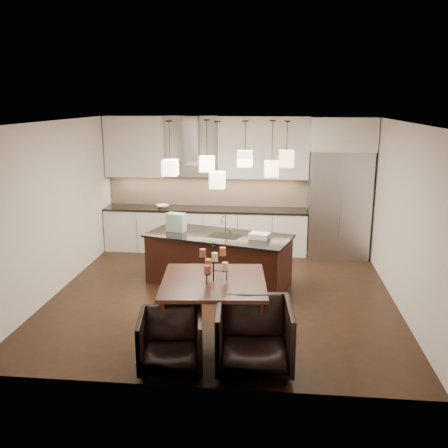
# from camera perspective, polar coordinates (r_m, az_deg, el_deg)

# --- Properties ---
(floor) EXTENTS (5.50, 5.50, 0.02)m
(floor) POSITION_cam_1_polar(r_m,az_deg,el_deg) (8.31, -0.14, -8.12)
(floor) COLOR black
(floor) RESTS_ON ground
(ceiling) EXTENTS (5.50, 5.50, 0.02)m
(ceiling) POSITION_cam_1_polar(r_m,az_deg,el_deg) (7.70, -0.16, 11.70)
(ceiling) COLOR white
(ceiling) RESTS_ON wall_back
(wall_back) EXTENTS (5.50, 0.02, 2.80)m
(wall_back) POSITION_cam_1_polar(r_m,az_deg,el_deg) (10.59, 1.43, 4.66)
(wall_back) COLOR silver
(wall_back) RESTS_ON ground
(wall_front) EXTENTS (5.50, 0.02, 2.80)m
(wall_front) POSITION_cam_1_polar(r_m,az_deg,el_deg) (5.25, -3.35, -5.15)
(wall_front) COLOR silver
(wall_front) RESTS_ON ground
(wall_left) EXTENTS (0.02, 5.50, 2.80)m
(wall_left) POSITION_cam_1_polar(r_m,az_deg,el_deg) (8.62, -18.72, 1.75)
(wall_left) COLOR silver
(wall_left) RESTS_ON ground
(wall_right) EXTENTS (0.02, 5.50, 2.80)m
(wall_right) POSITION_cam_1_polar(r_m,az_deg,el_deg) (8.08, 19.70, 0.89)
(wall_right) COLOR silver
(wall_right) RESTS_ON ground
(refrigerator) EXTENTS (1.20, 0.72, 2.15)m
(refrigerator) POSITION_cam_1_polar(r_m,az_deg,el_deg) (10.32, 12.96, 2.22)
(refrigerator) COLOR #B7B7BA
(refrigerator) RESTS_ON floor
(fridge_panel) EXTENTS (1.26, 0.72, 0.65)m
(fridge_panel) POSITION_cam_1_polar(r_m,az_deg,el_deg) (10.14, 13.40, 9.99)
(fridge_panel) COLOR silver
(fridge_panel) RESTS_ON refrigerator
(lower_cabinets) EXTENTS (4.21, 0.62, 0.88)m
(lower_cabinets) POSITION_cam_1_polar(r_m,az_deg,el_deg) (10.53, -2.13, -0.74)
(lower_cabinets) COLOR silver
(lower_cabinets) RESTS_ON floor
(countertop) EXTENTS (4.21, 0.66, 0.04)m
(countertop) POSITION_cam_1_polar(r_m,az_deg,el_deg) (10.43, -2.15, 1.71)
(countertop) COLOR black
(countertop) RESTS_ON lower_cabinets
(backsplash) EXTENTS (4.21, 0.02, 0.63)m
(backsplash) POSITION_cam_1_polar(r_m,az_deg,el_deg) (10.65, -1.94, 3.81)
(backsplash) COLOR #BEAA8D
(backsplash) RESTS_ON countertop
(upper_cab_left) EXTENTS (1.25, 0.35, 1.25)m
(upper_cab_left) POSITION_cam_1_polar(r_m,az_deg,el_deg) (10.67, -10.08, 8.72)
(upper_cab_left) COLOR silver
(upper_cab_left) RESTS_ON wall_back
(upper_cab_right) EXTENTS (1.85, 0.35, 1.25)m
(upper_cab_right) POSITION_cam_1_polar(r_m,az_deg,el_deg) (10.27, 4.49, 8.69)
(upper_cab_right) COLOR silver
(upper_cab_right) RESTS_ON wall_back
(hood_canopy) EXTENTS (0.90, 0.52, 0.24)m
(hood_canopy) POSITION_cam_1_polar(r_m,az_deg,el_deg) (10.38, -3.81, 6.23)
(hood_canopy) COLOR #B7B7BA
(hood_canopy) RESTS_ON wall_back
(hood_chimney) EXTENTS (0.30, 0.28, 0.96)m
(hood_chimney) POSITION_cam_1_polar(r_m,az_deg,el_deg) (10.42, -3.76, 9.58)
(hood_chimney) COLOR #B7B7BA
(hood_chimney) RESTS_ON hood_canopy
(fruit_bowl) EXTENTS (0.34, 0.34, 0.06)m
(fruit_bowl) POSITION_cam_1_polar(r_m,az_deg,el_deg) (10.53, -7.04, 2.02)
(fruit_bowl) COLOR silver
(fruit_bowl) RESTS_ON countertop
(island_body) EXTENTS (2.55, 1.57, 0.84)m
(island_body) POSITION_cam_1_polar(r_m,az_deg,el_deg) (8.67, -0.62, -4.16)
(island_body) COLOR black
(island_body) RESTS_ON floor
(island_top) EXTENTS (2.64, 1.66, 0.04)m
(island_top) POSITION_cam_1_polar(r_m,az_deg,el_deg) (8.54, -0.63, -1.37)
(island_top) COLOR black
(island_top) RESTS_ON island_body
(faucet) EXTENTS (0.15, 0.25, 0.36)m
(faucet) POSITION_cam_1_polar(r_m,az_deg,el_deg) (8.54, 0.20, 0.01)
(faucet) COLOR silver
(faucet) RESTS_ON island_top
(tote_bag) EXTENTS (0.36, 0.25, 0.32)m
(tote_bag) POSITION_cam_1_polar(r_m,az_deg,el_deg) (8.77, -5.49, 0.19)
(tote_bag) COLOR #2A6A4F
(tote_bag) RESTS_ON island_top
(food_container) EXTENTS (0.37, 0.31, 0.10)m
(food_container) POSITION_cam_1_polar(r_m,az_deg,el_deg) (8.31, 4.08, -1.36)
(food_container) COLOR silver
(food_container) RESTS_ON island_top
(dining_table) EXTENTS (1.48, 1.48, 0.81)m
(dining_table) POSITION_cam_1_polar(r_m,az_deg,el_deg) (6.76, -1.19, -9.68)
(dining_table) COLOR black
(dining_table) RESTS_ON floor
(candelabra) EXTENTS (0.43, 0.43, 0.48)m
(candelabra) POSITION_cam_1_polar(r_m,az_deg,el_deg) (6.52, -1.21, -4.48)
(candelabra) COLOR black
(candelabra) RESTS_ON dining_table
(candle_a) EXTENTS (0.09, 0.09, 0.11)m
(candle_a) POSITION_cam_1_polar(r_m,az_deg,el_deg) (6.54, 0.12, -4.86)
(candle_a) COLOR beige
(candle_a) RESTS_ON candelabra
(candle_b) EXTENTS (0.09, 0.09, 0.11)m
(candle_b) POSITION_cam_1_polar(r_m,az_deg,el_deg) (6.66, -1.83, -4.49)
(candle_b) COLOR #C9632A
(candle_b) RESTS_ON candelabra
(candle_c) EXTENTS (0.09, 0.09, 0.11)m
(candle_c) POSITION_cam_1_polar(r_m,az_deg,el_deg) (6.42, -1.93, -5.23)
(candle_c) COLOR brown
(candle_c) RESTS_ON candelabra
(candle_d) EXTENTS (0.09, 0.09, 0.11)m
(candle_d) POSITION_cam_1_polar(r_m,az_deg,el_deg) (6.58, -0.15, -3.16)
(candle_d) COLOR #C9632A
(candle_d) RESTS_ON candelabra
(candle_e) EXTENTS (0.09, 0.09, 0.11)m
(candle_e) POSITION_cam_1_polar(r_m,az_deg,el_deg) (6.51, -2.46, -3.34)
(candle_e) COLOR brown
(candle_e) RESTS_ON candelabra
(candle_f) EXTENTS (0.09, 0.09, 0.11)m
(candle_f) POSITION_cam_1_polar(r_m,az_deg,el_deg) (6.35, -1.06, -3.79)
(candle_f) COLOR beige
(candle_f) RESTS_ON candelabra
(armchair_left) EXTENTS (0.85, 0.87, 0.70)m
(armchair_left) POSITION_cam_1_polar(r_m,az_deg,el_deg) (6.08, -6.09, -13.21)
(armchair_left) COLOR black
(armchair_left) RESTS_ON floor
(armchair_right) EXTENTS (0.95, 0.98, 0.83)m
(armchair_right) POSITION_cam_1_polar(r_m,az_deg,el_deg) (6.02, 3.43, -12.73)
(armchair_right) COLOR black
(armchair_right) RESTS_ON floor
(pendant_a) EXTENTS (0.24, 0.24, 0.26)m
(pendant_a) POSITION_cam_1_polar(r_m,az_deg,el_deg) (8.25, -6.17, 6.42)
(pendant_a) COLOR #FCDAB2
(pendant_a) RESTS_ON ceiling
(pendant_b) EXTENTS (0.24, 0.24, 0.26)m
(pendant_b) POSITION_cam_1_polar(r_m,az_deg,el_deg) (8.67, -1.96, 6.88)
(pendant_b) COLOR #FCDAB2
(pendant_b) RESTS_ON ceiling
(pendant_c) EXTENTS (0.24, 0.24, 0.26)m
(pendant_c) POSITION_cam_1_polar(r_m,az_deg,el_deg) (8.20, 2.42, 7.47)
(pendant_c) COLOR #FCDAB2
(pendant_c) RESTS_ON ceiling
(pendant_d) EXTENTS (0.24, 0.24, 0.26)m
(pendant_d) POSITION_cam_1_polar(r_m,az_deg,el_deg) (8.42, 5.48, 6.31)
(pendant_d) COLOR #FCDAB2
(pendant_d) RESTS_ON ceiling
(pendant_e) EXTENTS (0.24, 0.24, 0.26)m
(pendant_e) POSITION_cam_1_polar(r_m,az_deg,el_deg) (8.18, 7.15, 7.42)
(pendant_e) COLOR #FCDAB2
(pendant_e) RESTS_ON ceiling
(pendant_f) EXTENTS (0.24, 0.24, 0.26)m
(pendant_f) POSITION_cam_1_polar(r_m,az_deg,el_deg) (8.04, -0.76, 5.05)
(pendant_f) COLOR #FCDAB2
(pendant_f) RESTS_ON ceiling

